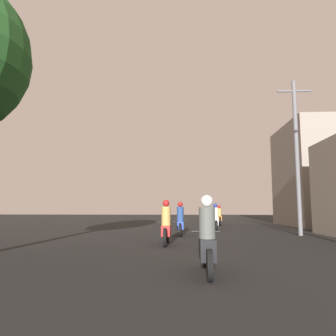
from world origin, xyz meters
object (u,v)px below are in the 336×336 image
(motorcycle_silver, at_px, (215,219))
(utility_pole_far, at_px, (297,153))
(motorcycle_blue, at_px, (180,222))
(motorcycle_orange, at_px, (219,217))
(motorcycle_black, at_px, (207,242))
(building_right_far, at_px, (319,175))
(motorcycle_red, at_px, (166,227))

(motorcycle_silver, height_order, utility_pole_far, utility_pole_far)
(motorcycle_blue, distance_m, motorcycle_silver, 4.26)
(motorcycle_blue, xyz_separation_m, utility_pole_far, (5.59, 0.38, 3.28))
(motorcycle_orange, bearing_deg, motorcycle_black, -93.71)
(motorcycle_black, distance_m, motorcycle_blue, 8.81)
(building_right_far, relative_size, utility_pole_far, 0.96)
(motorcycle_black, distance_m, motorcycle_silver, 12.63)
(motorcycle_black, bearing_deg, motorcycle_silver, 93.90)
(building_right_far, distance_m, utility_pole_far, 9.06)
(utility_pole_far, bearing_deg, motorcycle_silver, 136.88)
(motorcycle_blue, distance_m, motorcycle_orange, 9.35)
(motorcycle_black, xyz_separation_m, motorcycle_red, (-1.12, 5.06, 0.01))
(motorcycle_orange, xyz_separation_m, utility_pole_far, (2.91, -8.58, 3.30))
(motorcycle_silver, relative_size, building_right_far, 0.28)
(motorcycle_blue, distance_m, building_right_far, 13.22)
(motorcycle_orange, relative_size, building_right_far, 0.27)
(motorcycle_silver, height_order, motorcycle_orange, motorcycle_silver)
(motorcycle_black, relative_size, utility_pole_far, 0.25)
(motorcycle_orange, xyz_separation_m, building_right_far, (7.07, -0.54, 3.00))
(building_right_far, bearing_deg, motorcycle_red, -130.00)
(motorcycle_silver, height_order, building_right_far, building_right_far)
(motorcycle_silver, bearing_deg, motorcycle_orange, 73.62)
(motorcycle_black, bearing_deg, motorcycle_orange, 93.21)
(motorcycle_silver, bearing_deg, building_right_far, 22.38)
(building_right_far, bearing_deg, motorcycle_orange, 175.61)
(motorcycle_silver, bearing_deg, motorcycle_black, -104.02)
(building_right_far, xyz_separation_m, utility_pole_far, (-4.16, -8.04, 0.30))
(building_right_far, bearing_deg, utility_pole_far, -117.37)
(motorcycle_orange, relative_size, utility_pole_far, 0.26)
(motorcycle_blue, height_order, motorcycle_orange, motorcycle_blue)
(motorcycle_red, relative_size, motorcycle_blue, 1.02)
(motorcycle_red, bearing_deg, motorcycle_orange, 80.20)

